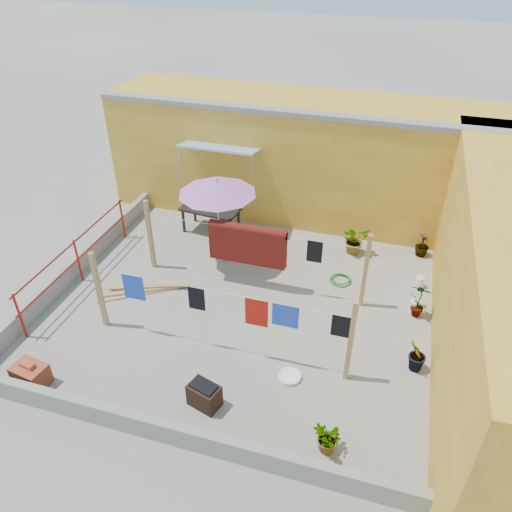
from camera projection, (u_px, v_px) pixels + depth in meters
name	position (u px, v px, depth m)	size (l,w,h in m)	color
ground	(241.00, 306.00, 10.93)	(80.00, 80.00, 0.00)	#9E998E
wall_back	(312.00, 158.00, 13.62)	(11.00, 3.27, 3.21)	gold
parapet_front	(170.00, 433.00, 7.98)	(8.30, 0.16, 0.44)	gray
parapet_left	(78.00, 266.00, 11.79)	(0.16, 7.30, 0.44)	gray
red_railing	(77.00, 255.00, 11.30)	(0.05, 4.20, 1.10)	maroon
clothesline_rig	(246.00, 252.00, 10.78)	(5.09, 2.35, 1.80)	tan
patio_umbrella	(217.00, 188.00, 11.32)	(2.22, 2.22, 2.18)	gray
outdoor_table	(210.00, 210.00, 13.16)	(1.60, 0.93, 0.72)	black
brick_stack	(31.00, 375.00, 8.98)	(0.65, 0.51, 0.52)	#B14A28
lumber_pile	(144.00, 290.00, 11.30)	(1.80, 1.18, 0.12)	tan
brazier	(204.00, 395.00, 8.59)	(0.62, 0.50, 0.48)	black
white_basin	(290.00, 376.00, 9.20)	(0.44, 0.44, 0.08)	white
water_jug_a	(419.00, 282.00, 11.41)	(0.20, 0.20, 0.32)	white
water_jug_b	(414.00, 306.00, 10.68)	(0.21, 0.21, 0.33)	white
green_hose	(341.00, 280.00, 11.65)	(0.52, 0.52, 0.08)	#176B19
plant_back_a	(355.00, 240.00, 12.49)	(0.66, 0.57, 0.73)	#1F5117
plant_back_b	(423.00, 245.00, 12.40)	(0.35, 0.35, 0.62)	#1F5117
plant_right_a	(420.00, 300.00, 10.42)	(0.45, 0.31, 0.86)	#1F5117
plant_right_b	(417.00, 356.00, 9.17)	(0.41, 0.33, 0.74)	#1F5117
plant_right_c	(329.00, 440.00, 7.81)	(0.49, 0.43, 0.55)	#1F5117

